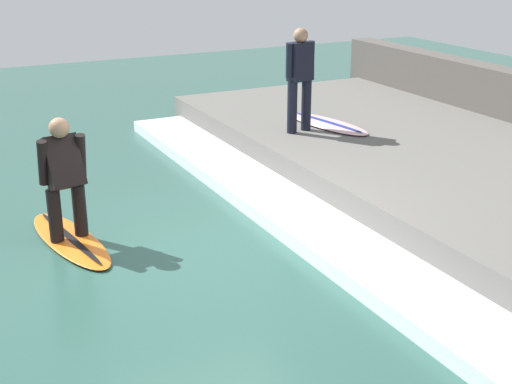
# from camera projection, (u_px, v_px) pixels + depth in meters

# --- Properties ---
(ground_plane) EXTENTS (28.00, 28.00, 0.00)m
(ground_plane) POSITION_uv_depth(u_px,v_px,m) (210.00, 256.00, 8.38)
(ground_plane) COLOR #2D564C
(concrete_ledge) EXTENTS (4.40, 12.27, 0.51)m
(concrete_ledge) POSITION_uv_depth(u_px,v_px,m) (476.00, 183.00, 10.03)
(concrete_ledge) COLOR #66635E
(concrete_ledge) RESTS_ON ground_plane
(wave_foam_crest) EXTENTS (0.95, 11.65, 0.19)m
(wave_foam_crest) POSITION_uv_depth(u_px,v_px,m) (313.00, 227.00, 8.95)
(wave_foam_crest) COLOR silver
(wave_foam_crest) RESTS_ON ground_plane
(surfboard_riding) EXTENTS (0.86, 2.12, 0.07)m
(surfboard_riding) POSITION_uv_depth(u_px,v_px,m) (70.00, 239.00, 8.75)
(surfboard_riding) COLOR orange
(surfboard_riding) RESTS_ON ground_plane
(surfer_riding) EXTENTS (0.58, 0.52, 1.51)m
(surfer_riding) POSITION_uv_depth(u_px,v_px,m) (64.00, 173.00, 8.46)
(surfer_riding) COLOR black
(surfer_riding) RESTS_ON surfboard_riding
(surfer_waiting_far) EXTENTS (0.56, 0.32, 1.67)m
(surfer_waiting_far) POSITION_uv_depth(u_px,v_px,m) (300.00, 74.00, 11.36)
(surfer_waiting_far) COLOR black
(surfer_waiting_far) RESTS_ON concrete_ledge
(surfboard_waiting_far) EXTENTS (0.90, 1.92, 0.07)m
(surfboard_waiting_far) POSITION_uv_depth(u_px,v_px,m) (327.00, 124.00, 12.03)
(surfboard_waiting_far) COLOR beige
(surfboard_waiting_far) RESTS_ON concrete_ledge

